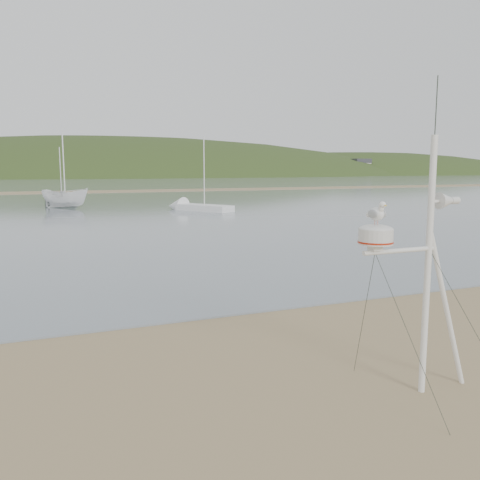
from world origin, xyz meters
name	(u,v)px	position (x,y,z in m)	size (l,w,h in m)	color
ground	(114,422)	(0.00, 0.00, 0.00)	(560.00, 560.00, 0.00)	#87704E
water	(31,182)	(0.00, 132.00, 0.02)	(560.00, 256.00, 0.04)	slate
sandbar	(34,193)	(0.00, 70.00, 0.07)	(560.00, 7.00, 0.07)	#87704E
hill_ridge	(75,220)	(18.52, 235.00, -19.70)	(620.00, 180.00, 80.00)	#263816
far_cottages	(37,167)	(3.00, 196.00, 4.00)	(294.40, 6.30, 8.00)	beige
mast_rig	(424,321)	(4.47, -0.90, 1.14)	(2.10, 2.24, 4.73)	white
boat_white	(64,182)	(2.05, 39.31, 2.27)	(1.68, 1.72, 4.46)	white
sailboat_dark_mid	(67,200)	(2.68, 46.12, 0.30)	(3.70, 5.89, 5.83)	black
sailboat_white_near	(189,207)	(11.25, 33.23, 0.30)	(4.62, 6.38, 6.44)	white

